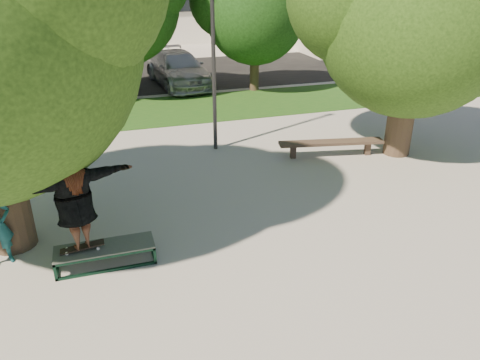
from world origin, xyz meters
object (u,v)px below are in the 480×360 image
object	(u,v)px
tree_right	(413,7)
car_dark	(31,68)
lamppost	(213,42)
grind_box	(106,255)
car_grey	(97,65)
car_silver_b	(178,69)
bench	(331,144)

from	to	relation	value
tree_right	car_dark	size ratio (longest dim) A/B	1.52
lamppost	grind_box	world-z (taller)	lamppost
grind_box	car_dark	bearing A→B (deg)	98.77
car_grey	car_silver_b	size ratio (longest dim) A/B	0.95
grind_box	bench	xyz separation A→B (m)	(6.54, 3.60, 0.20)
grind_box	car_dark	distance (m)	16.40
grind_box	car_grey	size ratio (longest dim) A/B	0.37
tree_right	car_dark	bearing A→B (deg)	130.27
grind_box	car_grey	distance (m)	16.23
grind_box	car_dark	world-z (taller)	car_dark
car_silver_b	car_dark	bearing A→B (deg)	152.62
bench	car_grey	world-z (taller)	car_grey
lamppost	bench	xyz separation A→B (m)	(3.04, -1.62, -2.76)
bench	car_grey	distance (m)	13.98
tree_right	lamppost	bearing A→B (deg)	158.72
lamppost	car_grey	world-z (taller)	lamppost
grind_box	car_grey	xyz separation A→B (m)	(0.50, 16.22, 0.49)
bench	car_grey	size ratio (longest dim) A/B	0.63
car_grey	lamppost	bearing A→B (deg)	-64.33
tree_right	grind_box	xyz separation A→B (m)	(-8.42, -3.31, -3.90)
tree_right	lamppost	size ratio (longest dim) A/B	1.07
lamppost	car_silver_b	size ratio (longest dim) A/B	1.19
car_grey	car_dark	bearing A→B (deg)	-169.25
lamppost	car_dark	bearing A→B (deg)	118.67
car_dark	car_grey	bearing A→B (deg)	10.35
car_grey	car_silver_b	bearing A→B (deg)	-25.02
grind_box	tree_right	bearing A→B (deg)	21.46
car_dark	tree_right	bearing A→B (deg)	-39.73
bench	car_dark	world-z (taller)	car_dark
grind_box	car_silver_b	size ratio (longest dim) A/B	0.35
car_silver_b	bench	bearing A→B (deg)	-82.49
bench	car_silver_b	world-z (taller)	car_silver_b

